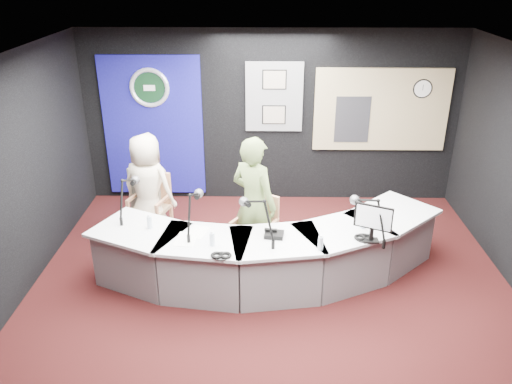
{
  "coord_description": "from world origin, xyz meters",
  "views": [
    {
      "loc": [
        -0.1,
        -4.99,
        3.76
      ],
      "look_at": [
        -0.2,
        0.8,
        1.1
      ],
      "focal_mm": 36.0,
      "sensor_mm": 36.0,
      "label": 1
    }
  ],
  "objects_px": {
    "broadcast_desk": "(268,253)",
    "person_man": "(148,188)",
    "person_woman": "(254,204)",
    "armchair_right": "(254,233)",
    "armchair_left": "(150,206)"
  },
  "relations": [
    {
      "from": "broadcast_desk",
      "to": "person_man",
      "type": "xyz_separation_m",
      "value": [
        -1.69,
        1.04,
        0.42
      ]
    },
    {
      "from": "broadcast_desk",
      "to": "person_woman",
      "type": "xyz_separation_m",
      "value": [
        -0.18,
        0.34,
        0.52
      ]
    },
    {
      "from": "armchair_right",
      "to": "armchair_left",
      "type": "bearing_deg",
      "value": -173.95
    },
    {
      "from": "person_man",
      "to": "person_woman",
      "type": "xyz_separation_m",
      "value": [
        1.52,
        -0.7,
        0.1
      ]
    },
    {
      "from": "broadcast_desk",
      "to": "armchair_right",
      "type": "distance_m",
      "value": 0.39
    },
    {
      "from": "broadcast_desk",
      "to": "person_woman",
      "type": "bearing_deg",
      "value": 117.79
    },
    {
      "from": "broadcast_desk",
      "to": "armchair_left",
      "type": "xyz_separation_m",
      "value": [
        -1.69,
        1.04,
        0.13
      ]
    },
    {
      "from": "broadcast_desk",
      "to": "armchair_left",
      "type": "distance_m",
      "value": 1.99
    },
    {
      "from": "person_man",
      "to": "armchair_right",
      "type": "bearing_deg",
      "value": 172.63
    },
    {
      "from": "armchair_right",
      "to": "person_woman",
      "type": "distance_m",
      "value": 0.43
    },
    {
      "from": "broadcast_desk",
      "to": "person_woman",
      "type": "height_order",
      "value": "person_woman"
    },
    {
      "from": "person_man",
      "to": "armchair_left",
      "type": "bearing_deg",
      "value": -162.46
    },
    {
      "from": "person_woman",
      "to": "person_man",
      "type": "bearing_deg",
      "value": 10.85
    },
    {
      "from": "person_man",
      "to": "broadcast_desk",
      "type": "bearing_deg",
      "value": 165.99
    },
    {
      "from": "broadcast_desk",
      "to": "person_man",
      "type": "height_order",
      "value": "person_man"
    }
  ]
}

